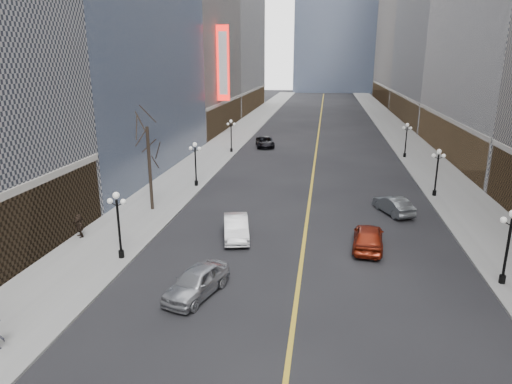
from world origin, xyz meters
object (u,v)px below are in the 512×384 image
(streetlamp_west_2, at_px, (195,159))
(streetlamp_west_3, at_px, (231,132))
(car_nb_near, at_px, (197,282))
(car_sb_far, at_px, (393,205))
(car_nb_mid, at_px, (236,227))
(car_nb_far, at_px, (265,142))
(streetlamp_east_3, at_px, (406,137))
(car_sb_mid, at_px, (368,237))
(streetlamp_east_1, at_px, (509,239))
(streetlamp_east_2, at_px, (437,168))
(streetlamp_west_1, at_px, (118,218))

(streetlamp_west_2, bearing_deg, streetlamp_west_3, 90.00)
(car_nb_near, xyz_separation_m, car_sb_far, (12.77, 16.19, -0.08))
(car_nb_mid, distance_m, car_nb_far, 36.24)
(car_nb_near, relative_size, car_nb_mid, 0.97)
(streetlamp_west_3, relative_size, car_nb_near, 0.93)
(streetlamp_east_3, xyz_separation_m, car_sb_mid, (-7.34, -31.64, -2.04))
(streetlamp_east_1, distance_m, car_sb_mid, 8.78)
(streetlamp_west_2, height_order, car_sb_far, streetlamp_west_2)
(streetlamp_east_1, height_order, streetlamp_west_2, same)
(car_nb_far, height_order, car_sb_far, car_nb_far)
(car_sb_mid, bearing_deg, streetlamp_west_3, -57.42)
(streetlamp_east_3, distance_m, car_sb_mid, 32.55)
(car_sb_mid, bearing_deg, car_sb_far, -103.51)
(streetlamp_east_2, height_order, car_sb_mid, streetlamp_east_2)
(streetlamp_east_2, height_order, car_nb_mid, streetlamp_east_2)
(streetlamp_west_2, xyz_separation_m, car_sb_mid, (16.26, -13.64, -2.04))
(streetlamp_west_1, bearing_deg, streetlamp_east_3, 56.75)
(streetlamp_east_1, bearing_deg, streetlamp_west_2, 142.67)
(streetlamp_east_2, relative_size, streetlamp_east_3, 1.00)
(streetlamp_east_2, distance_m, car_nb_mid, 21.43)
(streetlamp_west_2, bearing_deg, car_sb_far, -16.49)
(streetlamp_west_1, relative_size, car_nb_near, 0.93)
(streetlamp_east_3, xyz_separation_m, car_nb_mid, (-16.83, -31.10, -2.08))
(streetlamp_west_2, relative_size, car_sb_mid, 0.90)
(streetlamp_east_1, height_order, streetlamp_east_3, same)
(streetlamp_east_2, bearing_deg, streetlamp_west_3, 142.67)
(streetlamp_west_1, distance_m, streetlamp_west_3, 36.00)
(car_nb_near, bearing_deg, car_sb_far, 69.43)
(car_sb_mid, bearing_deg, streetlamp_east_3, -97.67)
(car_sb_far, bearing_deg, streetlamp_east_2, -152.74)
(car_nb_far, relative_size, car_sb_far, 1.20)
(streetlamp_east_2, bearing_deg, car_sb_mid, -118.28)
(streetlamp_west_3, xyz_separation_m, car_nb_far, (4.10, 5.05, -2.14))
(streetlamp_east_1, relative_size, streetlamp_east_2, 1.00)
(car_nb_mid, bearing_deg, streetlamp_east_1, -29.24)
(car_nb_mid, height_order, car_nb_far, car_nb_mid)
(streetlamp_east_1, xyz_separation_m, car_nb_mid, (-16.83, 4.90, -2.08))
(car_sb_mid, bearing_deg, car_nb_mid, 2.10)
(streetlamp_west_1, distance_m, car_sb_mid, 16.96)
(streetlamp_east_2, relative_size, car_sb_far, 0.99)
(streetlamp_west_2, distance_m, car_nb_mid, 14.89)
(streetlamp_east_1, bearing_deg, car_nb_near, -167.61)
(streetlamp_east_3, distance_m, streetlamp_west_1, 43.05)
(streetlamp_east_2, bearing_deg, streetlamp_west_2, 180.00)
(streetlamp_west_1, height_order, streetlamp_west_3, same)
(streetlamp_west_1, relative_size, car_nb_mid, 0.91)
(streetlamp_east_2, bearing_deg, streetlamp_west_1, -142.67)
(car_nb_far, xyz_separation_m, car_sb_far, (14.90, -28.67, -0.01))
(streetlamp_east_1, distance_m, streetlamp_west_1, 23.60)
(car_nb_far, bearing_deg, car_sb_mid, -84.02)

